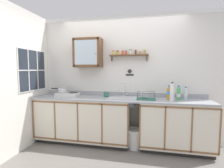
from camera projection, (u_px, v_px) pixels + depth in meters
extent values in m
plane|color=slate|center=(116.00, 152.00, 2.96)|extent=(6.36, 6.36, 0.00)
cube|color=silver|center=(121.00, 78.00, 3.46)|extent=(3.96, 0.05, 2.57)
cube|color=white|center=(122.00, 17.00, 3.32)|extent=(3.96, 0.02, 0.05)
cube|color=silver|center=(17.00, 80.00, 2.90)|extent=(0.05, 3.40, 2.57)
cube|color=black|center=(84.00, 139.00, 3.43)|extent=(1.83, 0.52, 0.08)
cube|color=beige|center=(84.00, 118.00, 3.36)|extent=(1.87, 0.58, 0.81)
cube|color=brown|center=(77.00, 103.00, 3.04)|extent=(1.87, 0.01, 0.03)
cube|color=brown|center=(78.00, 141.00, 3.11)|extent=(1.87, 0.01, 0.03)
cube|color=brown|center=(33.00, 120.00, 3.27)|extent=(0.02, 0.01, 0.75)
cube|color=brown|center=(55.00, 121.00, 3.17)|extent=(0.02, 0.01, 0.75)
cube|color=brown|center=(78.00, 123.00, 3.08)|extent=(0.02, 0.01, 0.75)
cube|color=brown|center=(102.00, 124.00, 2.98)|extent=(0.02, 0.01, 0.75)
cube|color=brown|center=(128.00, 126.00, 2.89)|extent=(0.02, 0.01, 0.75)
cube|color=black|center=(174.00, 147.00, 3.08)|extent=(1.22, 0.52, 0.08)
cube|color=beige|center=(175.00, 124.00, 3.01)|extent=(1.25, 0.58, 0.81)
cube|color=brown|center=(179.00, 108.00, 2.69)|extent=(1.25, 0.01, 0.03)
cube|color=brown|center=(177.00, 150.00, 2.75)|extent=(1.25, 0.01, 0.03)
cube|color=brown|center=(140.00, 127.00, 2.85)|extent=(0.02, 0.01, 0.75)
cube|color=brown|center=(165.00, 129.00, 2.76)|extent=(0.02, 0.01, 0.75)
cube|color=brown|center=(192.00, 131.00, 2.68)|extent=(0.02, 0.01, 0.75)
cube|color=brown|center=(220.00, 132.00, 2.59)|extent=(0.02, 0.01, 0.75)
cube|color=#9EA3A8|center=(119.00, 99.00, 3.18)|extent=(3.32, 0.61, 0.03)
cube|color=#9EA3A8|center=(121.00, 94.00, 3.45)|extent=(3.32, 0.02, 0.08)
cube|color=silver|center=(122.00, 98.00, 3.19)|extent=(0.54, 0.42, 0.01)
cube|color=slate|center=(122.00, 105.00, 3.20)|extent=(0.46, 0.34, 0.01)
cube|color=slate|center=(124.00, 100.00, 3.36)|extent=(0.46, 0.01, 0.14)
cube|color=slate|center=(121.00, 103.00, 3.02)|extent=(0.46, 0.01, 0.14)
cylinder|color=#4C4C51|center=(122.00, 105.00, 3.20)|extent=(0.04, 0.04, 0.01)
cylinder|color=silver|center=(124.00, 96.00, 3.41)|extent=(0.05, 0.05, 0.02)
cylinder|color=silver|center=(124.00, 91.00, 3.40)|extent=(0.02, 0.02, 0.18)
torus|color=silver|center=(123.00, 87.00, 3.30)|extent=(0.22, 0.02, 0.22)
cylinder|color=silver|center=(127.00, 94.00, 3.40)|extent=(0.02, 0.02, 0.05)
cube|color=silver|center=(68.00, 94.00, 3.43)|extent=(0.46, 0.26, 0.07)
cylinder|color=#2D2D2D|center=(63.00, 92.00, 3.46)|extent=(0.19, 0.19, 0.01)
cylinder|color=#2D2D2D|center=(73.00, 93.00, 3.42)|extent=(0.19, 0.19, 0.01)
cylinder|color=black|center=(60.00, 95.00, 3.33)|extent=(0.03, 0.02, 0.03)
cylinder|color=black|center=(70.00, 95.00, 3.29)|extent=(0.03, 0.02, 0.03)
cylinder|color=silver|center=(63.00, 90.00, 3.46)|extent=(0.19, 0.19, 0.08)
torus|color=silver|center=(63.00, 88.00, 3.46)|extent=(0.20, 0.20, 0.01)
cylinder|color=black|center=(55.00, 89.00, 3.50)|extent=(0.17, 0.02, 0.02)
cylinder|color=silver|center=(186.00, 94.00, 3.03)|extent=(0.07, 0.07, 0.18)
cone|color=silver|center=(186.00, 89.00, 3.02)|extent=(0.06, 0.06, 0.03)
cylinder|color=#2D59B2|center=(186.00, 87.00, 3.02)|extent=(0.03, 0.03, 0.02)
cylinder|color=white|center=(186.00, 95.00, 3.03)|extent=(0.07, 0.07, 0.05)
cylinder|color=gold|center=(169.00, 94.00, 3.05)|extent=(0.07, 0.07, 0.20)
cone|color=gold|center=(169.00, 87.00, 3.04)|extent=(0.07, 0.07, 0.03)
cylinder|color=#2D59B2|center=(169.00, 86.00, 3.04)|extent=(0.03, 0.03, 0.02)
cylinder|color=#3F8CCC|center=(169.00, 93.00, 3.05)|extent=(0.07, 0.07, 0.06)
cylinder|color=white|center=(172.00, 93.00, 2.89)|extent=(0.07, 0.07, 0.28)
cone|color=white|center=(172.00, 84.00, 2.88)|extent=(0.07, 0.07, 0.03)
cylinder|color=#262626|center=(172.00, 83.00, 2.87)|extent=(0.03, 0.03, 0.02)
cylinder|color=white|center=(172.00, 94.00, 2.89)|extent=(0.08, 0.08, 0.08)
cylinder|color=teal|center=(178.00, 93.00, 3.06)|extent=(0.06, 0.06, 0.21)
cone|color=teal|center=(179.00, 87.00, 3.05)|extent=(0.06, 0.06, 0.03)
cylinder|color=#2D59B2|center=(179.00, 86.00, 3.05)|extent=(0.03, 0.03, 0.02)
cylinder|color=white|center=(178.00, 94.00, 3.06)|extent=(0.06, 0.06, 0.06)
cylinder|color=#4CB266|center=(179.00, 94.00, 2.97)|extent=(0.06, 0.06, 0.21)
cone|color=#4CB266|center=(179.00, 87.00, 2.95)|extent=(0.06, 0.06, 0.03)
cylinder|color=#2D59B2|center=(179.00, 86.00, 2.95)|extent=(0.03, 0.03, 0.02)
cylinder|color=white|center=(179.00, 95.00, 2.97)|extent=(0.07, 0.07, 0.06)
cube|color=#26664C|center=(146.00, 99.00, 3.06)|extent=(0.34, 0.27, 0.01)
cylinder|color=#4C4F54|center=(137.00, 96.00, 2.96)|extent=(0.01, 0.01, 0.12)
cylinder|color=#4C4F54|center=(155.00, 97.00, 2.90)|extent=(0.01, 0.01, 0.12)
cylinder|color=#4C4F54|center=(138.00, 94.00, 3.21)|extent=(0.01, 0.01, 0.12)
cylinder|color=#4C4F54|center=(154.00, 95.00, 3.15)|extent=(0.01, 0.01, 0.12)
cylinder|color=#4C4F54|center=(146.00, 93.00, 2.93)|extent=(0.31, 0.01, 0.01)
cylinder|color=#4C4F54|center=(146.00, 91.00, 3.17)|extent=(0.31, 0.01, 0.01)
cylinder|color=white|center=(141.00, 94.00, 3.07)|extent=(0.01, 0.16, 0.16)
cylinder|color=white|center=(144.00, 94.00, 3.06)|extent=(0.01, 0.16, 0.16)
cylinder|color=white|center=(147.00, 95.00, 3.05)|extent=(0.01, 0.14, 0.14)
cylinder|color=#337259|center=(106.00, 94.00, 3.31)|extent=(0.09, 0.09, 0.10)
torus|color=#337259|center=(105.00, 94.00, 3.35)|extent=(0.06, 0.05, 0.07)
cube|color=brown|center=(88.00, 53.00, 3.39)|extent=(0.57, 0.27, 0.59)
cube|color=silver|center=(86.00, 52.00, 3.25)|extent=(0.47, 0.01, 0.48)
cube|color=brown|center=(74.00, 53.00, 3.30)|extent=(0.05, 0.01, 0.55)
cube|color=brown|center=(98.00, 52.00, 3.20)|extent=(0.05, 0.01, 0.55)
cube|color=brown|center=(85.00, 39.00, 3.23)|extent=(0.53, 0.01, 0.05)
cube|color=brown|center=(86.00, 66.00, 3.27)|extent=(0.53, 0.01, 0.05)
sphere|color=olive|center=(95.00, 54.00, 3.20)|extent=(0.02, 0.02, 0.02)
cube|color=brown|center=(129.00, 55.00, 3.29)|extent=(0.77, 0.14, 0.02)
cube|color=brown|center=(112.00, 59.00, 3.42)|extent=(0.02, 0.03, 0.10)
cube|color=brown|center=(147.00, 58.00, 3.28)|extent=(0.02, 0.03, 0.10)
cylinder|color=#E0C659|center=(113.00, 53.00, 3.34)|extent=(0.04, 0.04, 0.07)
cylinder|color=red|center=(113.00, 51.00, 3.34)|extent=(0.04, 0.04, 0.02)
cylinder|color=gold|center=(117.00, 53.00, 3.34)|extent=(0.05, 0.05, 0.07)
cylinder|color=black|center=(117.00, 51.00, 3.33)|extent=(0.05, 0.05, 0.02)
cylinder|color=#CC4C33|center=(123.00, 53.00, 3.31)|extent=(0.05, 0.05, 0.07)
cylinder|color=red|center=(123.00, 51.00, 3.31)|extent=(0.05, 0.05, 0.02)
cylinder|color=#CC4C33|center=(126.00, 53.00, 3.28)|extent=(0.05, 0.05, 0.06)
cylinder|color=#33723F|center=(126.00, 51.00, 3.28)|extent=(0.05, 0.05, 0.02)
cylinder|color=silver|center=(130.00, 53.00, 3.29)|extent=(0.05, 0.05, 0.08)
cylinder|color=#33723F|center=(130.00, 50.00, 3.28)|extent=(0.05, 0.05, 0.02)
cylinder|color=#4C3326|center=(136.00, 53.00, 3.27)|extent=(0.04, 0.04, 0.08)
cylinder|color=red|center=(136.00, 50.00, 3.27)|extent=(0.04, 0.04, 0.02)
cylinder|color=tan|center=(140.00, 53.00, 3.25)|extent=(0.05, 0.05, 0.06)
cylinder|color=white|center=(140.00, 51.00, 3.25)|extent=(0.05, 0.05, 0.02)
cylinder|color=tan|center=(144.00, 52.00, 3.23)|extent=(0.04, 0.04, 0.08)
cylinder|color=yellow|center=(144.00, 50.00, 3.23)|extent=(0.04, 0.04, 0.02)
cube|color=silver|center=(130.00, 73.00, 3.38)|extent=(0.19, 0.01, 0.21)
cube|color=#262626|center=(130.00, 75.00, 3.38)|extent=(0.16, 0.00, 0.04)
cylinder|color=#262626|center=(130.00, 71.00, 3.38)|extent=(0.08, 0.00, 0.08)
cube|color=#262D38|center=(33.00, 70.00, 3.24)|extent=(0.01, 0.74, 0.77)
cube|color=white|center=(32.00, 70.00, 3.24)|extent=(0.02, 0.78, 0.81)
cube|color=white|center=(29.00, 70.00, 3.11)|extent=(0.01, 0.02, 0.77)
cube|color=white|center=(37.00, 70.00, 3.37)|extent=(0.01, 0.02, 0.77)
cube|color=white|center=(33.00, 70.00, 3.24)|extent=(0.01, 0.74, 0.02)
cylinder|color=silver|center=(134.00, 139.00, 3.12)|extent=(0.29, 0.29, 0.34)
torus|color=white|center=(135.00, 130.00, 3.10)|extent=(0.32, 0.32, 0.03)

